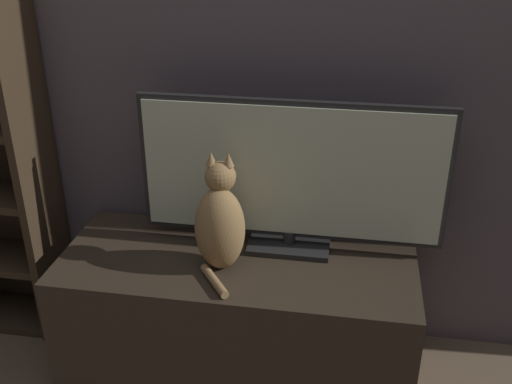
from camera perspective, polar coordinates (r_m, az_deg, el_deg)
The scene contains 3 objects.
tv_stand at distance 2.23m, azimuth -1.75°, elevation -11.49°, with size 1.24×0.52×0.46m.
tv at distance 2.04m, azimuth 3.37°, elevation 1.56°, with size 1.05×0.17×0.55m.
cat at distance 1.98m, azimuth -3.43°, elevation -2.93°, with size 0.17×0.27×0.41m.
Camera 1 is at (0.36, -0.81, 1.59)m, focal length 42.00 mm.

